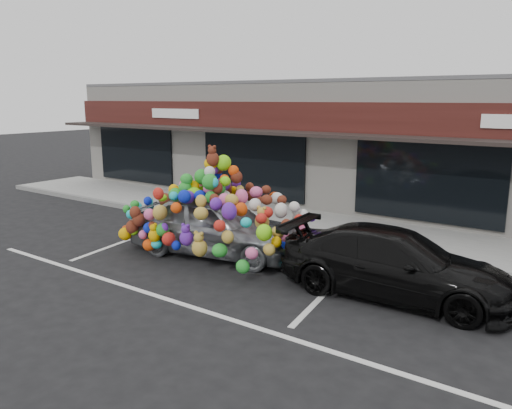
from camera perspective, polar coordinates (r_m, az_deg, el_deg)
The scene contains 9 objects.
ground at distance 11.68m, azimuth -4.06°, elevation -6.55°, with size 90.00×90.00×0.00m, color black.
shop_building at distance 18.45m, azimuth 12.78°, elevation 6.93°, with size 24.00×7.20×4.31m.
sidewalk at distance 14.84m, azimuth 5.76°, elevation -2.22°, with size 26.00×3.00×0.15m, color gray.
kerb at distance 13.59m, azimuth 2.62°, elevation -3.50°, with size 26.00×0.18×0.16m, color slate.
parking_stripe_left at distance 13.97m, azimuth -13.78°, elevation -3.72°, with size 0.12×4.40×0.01m, color silver.
parking_stripe_mid at distance 10.40m, azimuth 8.85°, elevation -9.02°, with size 0.12×4.40×0.01m, color silver.
lane_line at distance 8.84m, azimuth -3.42°, elevation -12.82°, with size 14.00×0.12×0.01m, color silver.
toy_car at distance 12.01m, azimuth -4.73°, elevation -1.55°, with size 3.10×4.84×2.66m.
black_sedan at distance 9.89m, azimuth 15.61°, elevation -6.53°, with size 4.42×1.80×1.28m, color black.
Camera 1 is at (7.04, -8.54, 3.72)m, focal length 35.00 mm.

